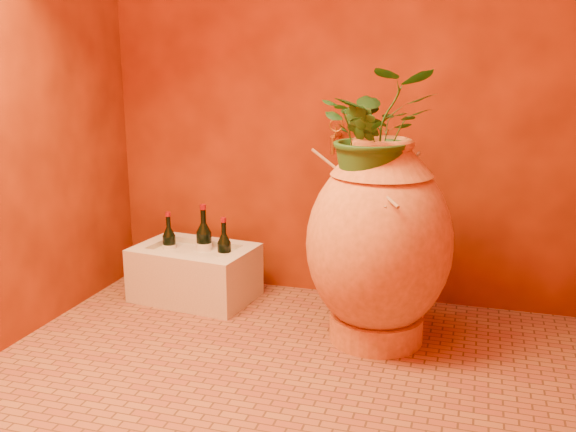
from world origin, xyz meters
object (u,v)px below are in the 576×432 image
(wine_bottle_b, at_px, (204,245))
(wine_bottle_c, at_px, (224,254))
(amphora, at_px, (379,243))
(wine_bottle_a, at_px, (169,247))
(wall_tap, at_px, (335,134))
(stone_basin, at_px, (195,274))

(wine_bottle_b, distance_m, wine_bottle_c, 0.16)
(amphora, xyz_separation_m, wine_bottle_a, (-1.15, 0.26, -0.19))
(amphora, distance_m, wine_bottle_b, 1.01)
(amphora, relative_size, wall_tap, 5.30)
(wine_bottle_b, bearing_deg, amphora, -16.48)
(wine_bottle_b, bearing_deg, stone_basin, -121.08)
(wine_bottle_a, bearing_deg, wine_bottle_c, -8.24)
(wine_bottle_b, xyz_separation_m, wall_tap, (0.66, 0.16, 0.59))
(amphora, height_order, wall_tap, wall_tap)
(stone_basin, bearing_deg, wall_tap, 17.07)
(amphora, distance_m, wall_tap, 0.67)
(wall_tap, bearing_deg, wine_bottle_a, -168.21)
(amphora, relative_size, stone_basin, 1.41)
(amphora, distance_m, wine_bottle_c, 0.86)
(amphora, relative_size, wine_bottle_b, 2.66)
(wine_bottle_a, xyz_separation_m, wine_bottle_b, (0.19, 0.02, 0.02))
(stone_basin, relative_size, wine_bottle_c, 2.15)
(amphora, xyz_separation_m, wall_tap, (-0.30, 0.44, 0.41))
(amphora, bearing_deg, wine_bottle_a, 167.07)
(wine_bottle_b, height_order, wall_tap, wall_tap)
(stone_basin, bearing_deg, wine_bottle_a, 167.84)
(stone_basin, bearing_deg, wine_bottle_c, -4.56)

